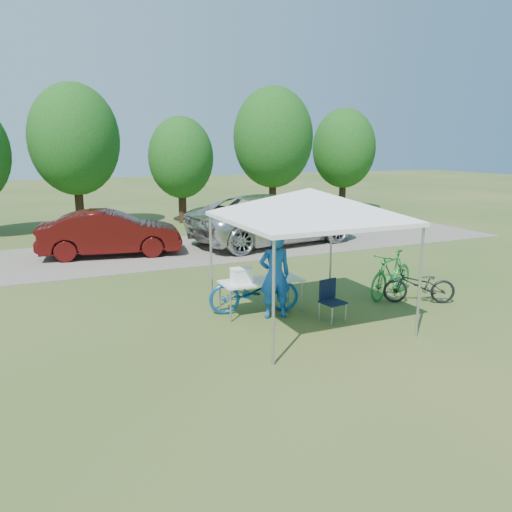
{
  "coord_description": "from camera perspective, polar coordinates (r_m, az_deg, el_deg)",
  "views": [
    {
      "loc": [
        -4.88,
        -8.31,
        3.52
      ],
      "look_at": [
        -0.22,
        2.0,
        1.01
      ],
      "focal_mm": 35.0,
      "sensor_mm": 36.0,
      "label": 1
    }
  ],
  "objects": [
    {
      "name": "treeline",
      "position": [
        22.82,
        -13.01,
        12.23
      ],
      "size": [
        24.89,
        4.28,
        6.3
      ],
      "color": "#382314",
      "rests_on": "ground"
    },
    {
      "name": "folding_table",
      "position": [
        10.65,
        0.59,
        -2.98
      ],
      "size": [
        1.75,
        0.73,
        0.72
      ],
      "color": "white",
      "rests_on": "ground"
    },
    {
      "name": "sedan",
      "position": [
        16.81,
        -16.28,
        2.53
      ],
      "size": [
        4.65,
        2.27,
        1.47
      ],
      "primitive_type": "imported",
      "rotation": [
        0.0,
        0.0,
        1.41
      ],
      "color": "#4C0D0C",
      "rests_on": "gravel_strip"
    },
    {
      "name": "bike_blue",
      "position": [
        10.69,
        -0.23,
        -3.85
      ],
      "size": [
        2.05,
        1.13,
        1.02
      ],
      "primitive_type": "imported",
      "rotation": [
        0.0,
        0.0,
        1.32
      ],
      "color": "#114D9C",
      "rests_on": "ground"
    },
    {
      "name": "minivan",
      "position": [
        18.32,
        2.13,
        4.3
      ],
      "size": [
        6.74,
        3.8,
        1.78
      ],
      "primitive_type": "imported",
      "rotation": [
        0.0,
        0.0,
        1.71
      ],
      "color": "silver",
      "rests_on": "gravel_strip"
    },
    {
      "name": "folding_chair",
      "position": [
        10.37,
        8.49,
        -4.61
      ],
      "size": [
        0.5,
        0.51,
        0.84
      ],
      "rotation": [
        0.0,
        0.0,
        0.18
      ],
      "color": "black",
      "rests_on": "ground"
    },
    {
      "name": "canopy",
      "position": [
        9.68,
        6.15,
        7.29
      ],
      "size": [
        4.53,
        4.53,
        3.0
      ],
      "color": "#A5A5AA",
      "rests_on": "ground"
    },
    {
      "name": "cyclist",
      "position": [
        10.29,
        2.16,
        -2.2
      ],
      "size": [
        0.73,
        0.55,
        1.82
      ],
      "primitive_type": "imported",
      "rotation": [
        0.0,
        0.0,
        2.96
      ],
      "color": "#1650B5",
      "rests_on": "ground"
    },
    {
      "name": "ice_cream_cup",
      "position": [
        10.75,
        2.51,
        -2.44
      ],
      "size": [
        0.08,
        0.08,
        0.06
      ],
      "primitive_type": "cylinder",
      "color": "#B3CC30",
      "rests_on": "folding_table"
    },
    {
      "name": "ground",
      "position": [
        10.26,
        5.8,
        -7.63
      ],
      "size": [
        100.0,
        100.0,
        0.0
      ],
      "primitive_type": "plane",
      "color": "#2D5119",
      "rests_on": "ground"
    },
    {
      "name": "bike_green",
      "position": [
        12.22,
        15.21,
        -2.0
      ],
      "size": [
        1.89,
        1.18,
        1.1
      ],
      "primitive_type": "imported",
      "rotation": [
        0.0,
        0.0,
        -1.18
      ],
      "color": "#1D822E",
      "rests_on": "ground"
    },
    {
      "name": "gravel_strip",
      "position": [
        17.38,
        -7.49,
        0.75
      ],
      "size": [
        24.0,
        5.0,
        0.02
      ],
      "primitive_type": "cube",
      "color": "gray",
      "rests_on": "ground"
    },
    {
      "name": "bike_dark",
      "position": [
        11.93,
        18.18,
        -3.18
      ],
      "size": [
        1.69,
        1.24,
        0.85
      ],
      "primitive_type": "imported",
      "rotation": [
        0.0,
        0.0,
        -2.05
      ],
      "color": "black",
      "rests_on": "ground"
    },
    {
      "name": "cooler",
      "position": [
        10.43,
        -1.68,
        -2.2
      ],
      "size": [
        0.43,
        0.29,
        0.31
      ],
      "color": "white",
      "rests_on": "folding_table"
    }
  ]
}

